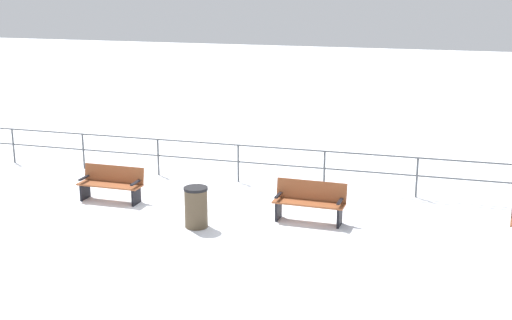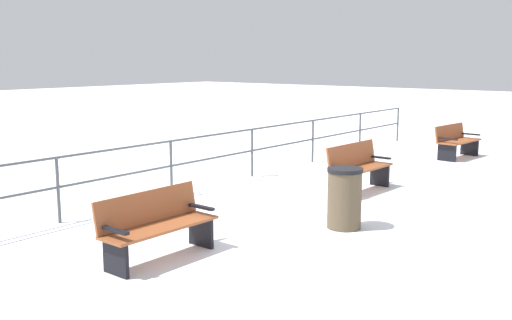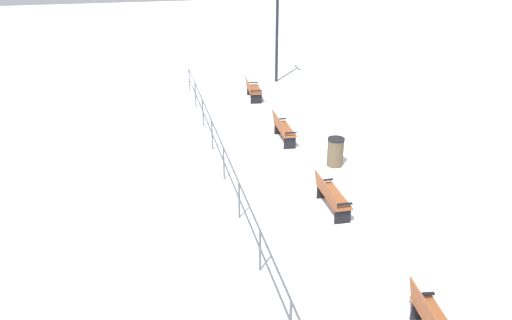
# 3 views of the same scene
# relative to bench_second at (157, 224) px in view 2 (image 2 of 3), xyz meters

# --- Properties ---
(ground_plane) EXTENTS (80.00, 80.00, 0.00)m
(ground_plane) POSITION_rel_bench_second_xyz_m (0.13, 2.47, -0.44)
(ground_plane) COLOR white
(ground_plane) RESTS_ON ground
(bench_second) EXTENTS (0.53, 1.59, 0.84)m
(bench_second) POSITION_rel_bench_second_xyz_m (0.00, 0.00, 0.00)
(bench_second) COLOR brown
(bench_second) RESTS_ON ground
(bench_third) EXTENTS (0.55, 1.61, 0.90)m
(bench_third) POSITION_rel_bench_second_xyz_m (0.06, 4.94, 0.03)
(bench_third) COLOR brown
(bench_third) RESTS_ON ground
(bench_fourth) EXTENTS (0.70, 1.51, 0.83)m
(bench_fourth) POSITION_rel_bench_second_xyz_m (0.09, 9.88, -0.01)
(bench_fourth) COLOR brown
(bench_fourth) RESTS_ON ground
(waterfront_railing) EXTENTS (0.05, 18.57, 1.03)m
(waterfront_railing) POSITION_rel_bench_second_xyz_m (-2.39, 2.47, 0.26)
(waterfront_railing) COLOR #4C5156
(waterfront_railing) RESTS_ON ground
(trash_bin) EXTENTS (0.52, 0.52, 0.90)m
(trash_bin) POSITION_rel_bench_second_xyz_m (1.12, 2.65, 0.01)
(trash_bin) COLOR brown
(trash_bin) RESTS_ON ground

